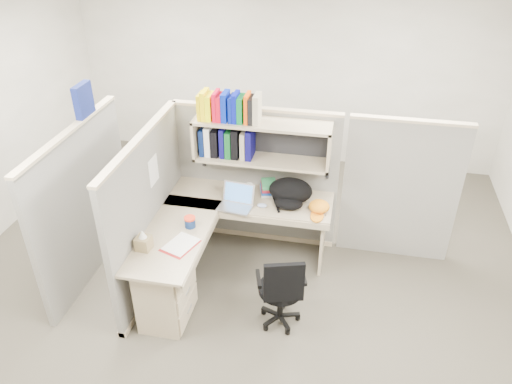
% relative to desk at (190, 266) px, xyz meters
% --- Properties ---
extents(ground, '(6.00, 6.00, 0.00)m').
position_rel_desk_xyz_m(ground, '(0.41, 0.29, -0.44)').
color(ground, '#353129').
rests_on(ground, ground).
extents(room_shell, '(6.00, 6.00, 6.00)m').
position_rel_desk_xyz_m(room_shell, '(0.41, 0.29, 1.18)').
color(room_shell, '#A6A396').
rests_on(room_shell, ground).
extents(cubicle, '(3.79, 1.84, 1.95)m').
position_rel_desk_xyz_m(cubicle, '(0.04, 0.74, 0.47)').
color(cubicle, '#63635E').
rests_on(cubicle, ground).
extents(desk, '(1.74, 1.75, 0.73)m').
position_rel_desk_xyz_m(desk, '(0.00, 0.00, 0.00)').
color(desk, gray).
rests_on(desk, ground).
extents(laptop, '(0.37, 0.37, 0.24)m').
position_rel_desk_xyz_m(laptop, '(0.30, 0.64, 0.41)').
color(laptop, '#AFAFB4').
rests_on(laptop, desk).
extents(backpack, '(0.47, 0.38, 0.27)m').
position_rel_desk_xyz_m(backpack, '(0.83, 0.82, 0.42)').
color(backpack, black).
rests_on(backpack, desk).
extents(orange_cap, '(0.23, 0.26, 0.12)m').
position_rel_desk_xyz_m(orange_cap, '(1.15, 0.76, 0.35)').
color(orange_cap, orange).
rests_on(orange_cap, desk).
extents(snack_canister, '(0.11, 0.11, 0.11)m').
position_rel_desk_xyz_m(snack_canister, '(-0.05, 0.23, 0.35)').
color(snack_canister, navy).
rests_on(snack_canister, desk).
extents(tissue_box, '(0.14, 0.14, 0.20)m').
position_rel_desk_xyz_m(tissue_box, '(-0.36, -0.18, 0.39)').
color(tissue_box, '#947F54').
rests_on(tissue_box, desk).
extents(mouse, '(0.12, 0.09, 0.04)m').
position_rel_desk_xyz_m(mouse, '(0.57, 0.72, 0.31)').
color(mouse, '#91A1CE').
rests_on(mouse, desk).
extents(paper_cup, '(0.08, 0.08, 0.10)m').
position_rel_desk_xyz_m(paper_cup, '(0.38, 0.97, 0.34)').
color(paper_cup, silver).
rests_on(paper_cup, desk).
extents(book_stack, '(0.24, 0.28, 0.12)m').
position_rel_desk_xyz_m(book_stack, '(0.58, 1.02, 0.35)').
color(book_stack, gray).
rests_on(book_stack, desk).
extents(loose_paper, '(0.32, 0.37, 0.00)m').
position_rel_desk_xyz_m(loose_paper, '(-0.05, -0.05, 0.29)').
color(loose_paper, silver).
rests_on(loose_paper, desk).
extents(task_chair, '(0.49, 0.45, 0.86)m').
position_rel_desk_xyz_m(task_chair, '(0.91, -0.15, -0.14)').
color(task_chair, black).
rests_on(task_chair, ground).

